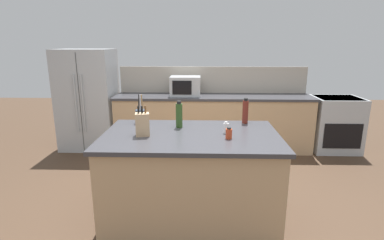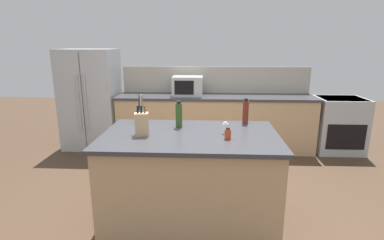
% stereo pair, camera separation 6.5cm
% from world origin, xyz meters
% --- Properties ---
extents(ground_plane, '(14.00, 14.00, 0.00)m').
position_xyz_m(ground_plane, '(0.00, 0.00, 0.00)').
color(ground_plane, '#473323').
extents(back_counter_run, '(3.33, 0.66, 0.94)m').
position_xyz_m(back_counter_run, '(0.30, 2.20, 0.47)').
color(back_counter_run, tan).
rests_on(back_counter_run, ground_plane).
extents(wall_backsplash, '(3.29, 0.03, 0.46)m').
position_xyz_m(wall_backsplash, '(0.30, 2.52, 1.17)').
color(wall_backsplash, '#B2A899').
rests_on(wall_backsplash, back_counter_run).
extents(kitchen_island, '(1.72, 1.07, 0.94)m').
position_xyz_m(kitchen_island, '(0.00, 0.00, 0.47)').
color(kitchen_island, tan).
rests_on(kitchen_island, ground_plane).
extents(refrigerator, '(0.92, 0.75, 1.70)m').
position_xyz_m(refrigerator, '(-1.86, 2.25, 0.85)').
color(refrigerator, '#ADB2B7').
rests_on(refrigerator, ground_plane).
extents(range_oven, '(0.76, 0.65, 0.92)m').
position_xyz_m(range_oven, '(2.38, 2.20, 0.47)').
color(range_oven, '#ADB2B7').
rests_on(range_oven, ground_plane).
extents(microwave, '(0.50, 0.39, 0.32)m').
position_xyz_m(microwave, '(-0.17, 2.20, 1.10)').
color(microwave, '#ADB2B7').
rests_on(microwave, back_counter_run).
extents(knife_block, '(0.15, 0.12, 0.29)m').
position_xyz_m(knife_block, '(-0.46, -0.07, 1.05)').
color(knife_block, tan).
rests_on(knife_block, kitchen_island).
extents(utensil_crock, '(0.12, 0.12, 0.32)m').
position_xyz_m(utensil_crock, '(-0.57, 0.39, 1.02)').
color(utensil_crock, '#333D4C').
rests_on(utensil_crock, kitchen_island).
extents(spice_jar_paprika, '(0.06, 0.06, 0.11)m').
position_xyz_m(spice_jar_paprika, '(0.36, -0.14, 0.99)').
color(spice_jar_paprika, '#B73D1E').
rests_on(spice_jar_paprika, kitchen_island).
extents(olive_oil_bottle, '(0.07, 0.07, 0.28)m').
position_xyz_m(olive_oil_bottle, '(-0.13, 0.24, 1.07)').
color(olive_oil_bottle, '#2D4C1E').
rests_on(olive_oil_bottle, kitchen_island).
extents(vinegar_bottle, '(0.06, 0.06, 0.28)m').
position_xyz_m(vinegar_bottle, '(0.58, 0.43, 1.07)').
color(vinegar_bottle, maroon).
rests_on(vinegar_bottle, kitchen_island).
extents(salt_shaker, '(0.05, 0.05, 0.12)m').
position_xyz_m(salt_shaker, '(0.34, 0.03, 0.99)').
color(salt_shaker, silver).
rests_on(salt_shaker, kitchen_island).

